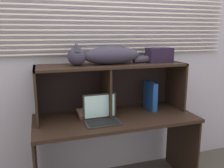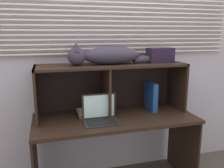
{
  "view_description": "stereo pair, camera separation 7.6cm",
  "coord_description": "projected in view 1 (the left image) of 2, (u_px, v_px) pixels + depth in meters",
  "views": [
    {
      "loc": [
        -0.66,
        -1.79,
        1.51
      ],
      "look_at": [
        0.0,
        0.31,
        1.03
      ],
      "focal_mm": 37.9,
      "sensor_mm": 36.0,
      "label": 1
    },
    {
      "loc": [
        -0.59,
        -1.81,
        1.51
      ],
      "look_at": [
        0.0,
        0.31,
        1.03
      ],
      "focal_mm": 37.9,
      "sensor_mm": 36.0,
      "label": 2
    }
  ],
  "objects": [
    {
      "name": "laptop",
      "position": [
        101.0,
        116.0,
        2.08
      ],
      "size": [
        0.3,
        0.2,
        0.24
      ],
      "color": "black",
      "rests_on": "desk"
    },
    {
      "name": "cat",
      "position": [
        107.0,
        56.0,
        2.18
      ],
      "size": [
        0.96,
        0.2,
        0.2
      ],
      "color": "#302C3E",
      "rests_on": "hutch_shelf_unit"
    },
    {
      "name": "hutch_shelf_unit",
      "position": [
        110.0,
        79.0,
        2.27
      ],
      "size": [
        1.41,
        0.38,
        0.48
      ],
      "color": "black",
      "rests_on": "desk"
    },
    {
      "name": "book_stack",
      "position": [
        88.0,
        113.0,
        2.24
      ],
      "size": [
        0.19,
        0.21,
        0.05
      ],
      "color": "brown",
      "rests_on": "desk"
    },
    {
      "name": "desk",
      "position": [
        116.0,
        131.0,
        2.24
      ],
      "size": [
        1.5,
        0.63,
        0.74
      ],
      "color": "black",
      "rests_on": "ground"
    },
    {
      "name": "binder_upright",
      "position": [
        150.0,
        96.0,
        2.4
      ],
      "size": [
        0.05,
        0.22,
        0.29
      ],
      "primitive_type": "cube",
      "color": "navy",
      "rests_on": "desk"
    },
    {
      "name": "back_panel_with_blinds",
      "position": [
        105.0,
        57.0,
        2.43
      ],
      "size": [
        4.4,
        0.08,
        2.5
      ],
      "color": "#ACA8C3",
      "rests_on": "ground"
    },
    {
      "name": "storage_box",
      "position": [
        159.0,
        55.0,
        2.34
      ],
      "size": [
        0.25,
        0.15,
        0.14
      ],
      "primitive_type": "cube",
      "color": "black",
      "rests_on": "hutch_shelf_unit"
    }
  ]
}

